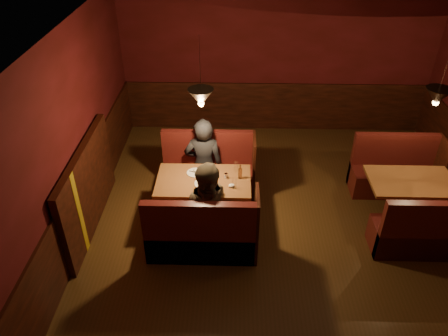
{
  "coord_description": "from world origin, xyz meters",
  "views": [
    {
      "loc": [
        -0.81,
        -4.62,
        4.45
      ],
      "look_at": [
        -0.95,
        0.55,
        0.95
      ],
      "focal_mm": 35.0,
      "sensor_mm": 36.0,
      "label": 1
    }
  ],
  "objects_px": {
    "main_bench_near": "(203,237)",
    "second_table": "(409,190)",
    "main_table": "(205,189)",
    "second_bench_near": "(426,235)",
    "diner_b": "(211,197)",
    "diner_a": "(203,148)",
    "main_bench_far": "(209,172)",
    "second_bench_far": "(394,173)"
  },
  "relations": [
    {
      "from": "main_bench_far",
      "to": "diner_b",
      "type": "distance_m",
      "value": 1.43
    },
    {
      "from": "main_bench_near",
      "to": "second_table",
      "type": "height_order",
      "value": "main_bench_near"
    },
    {
      "from": "second_bench_near",
      "to": "diner_a",
      "type": "relative_size",
      "value": 0.81
    },
    {
      "from": "diner_a",
      "to": "diner_b",
      "type": "distance_m",
      "value": 1.27
    },
    {
      "from": "second_bench_near",
      "to": "diner_b",
      "type": "height_order",
      "value": "diner_b"
    },
    {
      "from": "main_bench_near",
      "to": "second_bench_near",
      "type": "relative_size",
      "value": 1.09
    },
    {
      "from": "main_bench_near",
      "to": "second_bench_near",
      "type": "bearing_deg",
      "value": 2.66
    },
    {
      "from": "main_bench_near",
      "to": "diner_a",
      "type": "height_order",
      "value": "diner_a"
    },
    {
      "from": "main_table",
      "to": "second_table",
      "type": "height_order",
      "value": "main_table"
    },
    {
      "from": "main_table",
      "to": "diner_a",
      "type": "bearing_deg",
      "value": 94.84
    },
    {
      "from": "main_bench_far",
      "to": "main_bench_near",
      "type": "xyz_separation_m",
      "value": [
        0.0,
        -1.56,
        0.0
      ]
    },
    {
      "from": "diner_b",
      "to": "second_bench_near",
      "type": "bearing_deg",
      "value": -6.83
    },
    {
      "from": "diner_a",
      "to": "diner_b",
      "type": "relative_size",
      "value": 1.01
    },
    {
      "from": "diner_a",
      "to": "main_bench_far",
      "type": "bearing_deg",
      "value": -134.85
    },
    {
      "from": "second_table",
      "to": "diner_a",
      "type": "height_order",
      "value": "diner_a"
    },
    {
      "from": "main_bench_far",
      "to": "diner_a",
      "type": "height_order",
      "value": "diner_a"
    },
    {
      "from": "main_bench_far",
      "to": "second_table",
      "type": "bearing_deg",
      "value": -12.49
    },
    {
      "from": "main_bench_far",
      "to": "second_bench_far",
      "type": "distance_m",
      "value": 3.07
    },
    {
      "from": "second_table",
      "to": "diner_b",
      "type": "distance_m",
      "value": 3.02
    },
    {
      "from": "main_bench_near",
      "to": "second_bench_far",
      "type": "bearing_deg",
      "value": 28.11
    },
    {
      "from": "second_table",
      "to": "diner_b",
      "type": "relative_size",
      "value": 0.74
    },
    {
      "from": "diner_b",
      "to": "main_bench_far",
      "type": "bearing_deg",
      "value": 89.66
    },
    {
      "from": "main_table",
      "to": "second_bench_far",
      "type": "relative_size",
      "value": 1.0
    },
    {
      "from": "second_bench_far",
      "to": "main_table",
      "type": "bearing_deg",
      "value": -164.5
    },
    {
      "from": "main_bench_far",
      "to": "second_bench_near",
      "type": "bearing_deg",
      "value": -24.85
    },
    {
      "from": "main_bench_far",
      "to": "diner_a",
      "type": "relative_size",
      "value": 0.89
    },
    {
      "from": "diner_a",
      "to": "diner_b",
      "type": "xyz_separation_m",
      "value": [
        0.19,
        -1.26,
        -0.01
      ]
    },
    {
      "from": "main_table",
      "to": "diner_b",
      "type": "xyz_separation_m",
      "value": [
        0.13,
        -0.55,
        0.27
      ]
    },
    {
      "from": "main_bench_near",
      "to": "second_bench_near",
      "type": "xyz_separation_m",
      "value": [
        3.07,
        0.14,
        -0.01
      ]
    },
    {
      "from": "second_bench_far",
      "to": "diner_b",
      "type": "height_order",
      "value": "diner_b"
    },
    {
      "from": "main_bench_near",
      "to": "second_bench_near",
      "type": "distance_m",
      "value": 3.07
    },
    {
      "from": "second_bench_near",
      "to": "diner_a",
      "type": "bearing_deg",
      "value": 156.86
    },
    {
      "from": "main_bench_near",
      "to": "second_table",
      "type": "xyz_separation_m",
      "value": [
        3.04,
        0.89,
        0.19
      ]
    },
    {
      "from": "main_bench_near",
      "to": "diner_b",
      "type": "relative_size",
      "value": 0.9
    },
    {
      "from": "main_bench_near",
      "to": "main_table",
      "type": "bearing_deg",
      "value": 91.27
    },
    {
      "from": "second_table",
      "to": "diner_b",
      "type": "xyz_separation_m",
      "value": [
        -2.93,
        -0.66,
        0.32
      ]
    },
    {
      "from": "second_table",
      "to": "second_bench_near",
      "type": "bearing_deg",
      "value": -87.8
    },
    {
      "from": "main_bench_near",
      "to": "diner_b",
      "type": "distance_m",
      "value": 0.57
    },
    {
      "from": "diner_b",
      "to": "diner_a",
      "type": "bearing_deg",
      "value": 93.41
    },
    {
      "from": "diner_a",
      "to": "main_bench_near",
      "type": "bearing_deg",
      "value": 92.97
    },
    {
      "from": "diner_a",
      "to": "second_table",
      "type": "bearing_deg",
      "value": 169.19
    },
    {
      "from": "diner_b",
      "to": "second_bench_far",
      "type": "bearing_deg",
      "value": 20.35
    }
  ]
}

